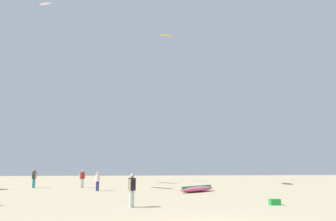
% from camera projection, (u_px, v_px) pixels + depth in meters
% --- Properties ---
extents(person_foreground, '(0.39, 0.51, 1.71)m').
position_uv_depth(person_foreground, '(132.00, 187.00, 16.30)').
color(person_foreground, silver).
rests_on(person_foreground, ground).
extents(person_midground, '(0.40, 0.41, 1.60)m').
position_uv_depth(person_midground, '(98.00, 180.00, 26.79)').
color(person_midground, navy).
rests_on(person_midground, ground).
extents(person_left, '(0.45, 0.45, 1.78)m').
position_uv_depth(person_left, '(34.00, 177.00, 30.40)').
color(person_left, teal).
rests_on(person_left, ground).
extents(person_right, '(0.52, 0.39, 1.71)m').
position_uv_depth(person_right, '(82.00, 177.00, 30.81)').
color(person_right, silver).
rests_on(person_right, ground).
extents(kite_grounded_near, '(3.87, 3.62, 0.53)m').
position_uv_depth(kite_grounded_near, '(197.00, 189.00, 25.72)').
color(kite_grounded_near, '#E5598C').
rests_on(kite_grounded_near, ground).
extents(cooler_box, '(0.56, 0.36, 0.32)m').
position_uv_depth(cooler_box, '(275.00, 202.00, 17.07)').
color(cooler_box, green).
rests_on(cooler_box, ground).
extents(kite_aloft_1, '(2.10, 1.41, 0.27)m').
position_uv_depth(kite_aloft_1, '(45.00, 4.00, 44.35)').
color(kite_aloft_1, white).
extents(kite_aloft_4, '(2.11, 1.01, 0.38)m').
position_uv_depth(kite_aloft_4, '(166.00, 35.00, 48.78)').
color(kite_aloft_4, yellow).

